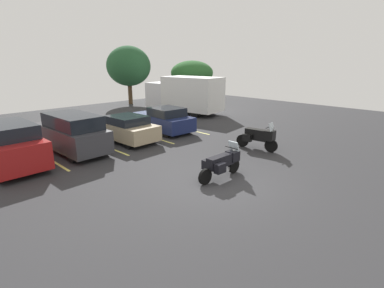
{
  "coord_description": "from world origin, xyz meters",
  "views": [
    {
      "loc": [
        -8.0,
        -6.38,
        4.44
      ],
      "look_at": [
        0.33,
        1.92,
        1.05
      ],
      "focal_mm": 27.62,
      "sensor_mm": 36.0,
      "label": 1
    }
  ],
  "objects": [
    {
      "name": "motorcycle_second",
      "position": [
        4.53,
        1.38,
        0.69
      ],
      "size": [
        0.96,
        2.22,
        1.47
      ],
      "color": "black",
      "rests_on": "ground"
    },
    {
      "name": "car_tan",
      "position": [
        0.72,
        7.65,
        0.72
      ],
      "size": [
        2.01,
        4.45,
        1.46
      ],
      "color": "tan",
      "rests_on": "ground"
    },
    {
      "name": "car_navy",
      "position": [
        3.74,
        7.82,
        0.74
      ],
      "size": [
        2.16,
        4.34,
        1.55
      ],
      "color": "navy",
      "rests_on": "ground"
    },
    {
      "name": "car_red",
      "position": [
        -5.04,
        7.47,
        0.95
      ],
      "size": [
        2.02,
        4.55,
        1.92
      ],
      "color": "maroon",
      "rests_on": "ground"
    },
    {
      "name": "box_truck",
      "position": [
        9.23,
        11.61,
        1.61
      ],
      "size": [
        3.37,
        6.9,
        3.05
      ],
      "color": "silver",
      "rests_on": "ground"
    },
    {
      "name": "parking_stripes",
      "position": [
        -2.08,
        7.75,
        0.0
      ],
      "size": [
        14.52,
        5.14,
        0.01
      ],
      "color": "#EAE066",
      "rests_on": "ground"
    },
    {
      "name": "ground",
      "position": [
        0.0,
        0.0,
        -0.05
      ],
      "size": [
        44.0,
        44.0,
        0.1
      ],
      "primitive_type": "cube",
      "color": "#2D2D30"
    },
    {
      "name": "car_charcoal",
      "position": [
        -2.24,
        7.61,
        0.97
      ],
      "size": [
        1.98,
        4.6,
        1.92
      ],
      "color": "#38383D",
      "rests_on": "ground"
    },
    {
      "name": "motorcycle_touring",
      "position": [
        0.35,
        0.33,
        0.62
      ],
      "size": [
        2.28,
        0.87,
        1.34
      ],
      "color": "black",
      "rests_on": "ground"
    },
    {
      "name": "tree_far_right",
      "position": [
        16.12,
        17.66,
        2.94
      ],
      "size": [
        4.74,
        4.74,
        4.28
      ],
      "color": "#4C3823",
      "rests_on": "ground"
    },
    {
      "name": "tree_far_left",
      "position": [
        9.04,
        19.5,
        3.75
      ],
      "size": [
        4.33,
        4.33,
        5.71
      ],
      "color": "#4C3823",
      "rests_on": "ground"
    }
  ]
}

